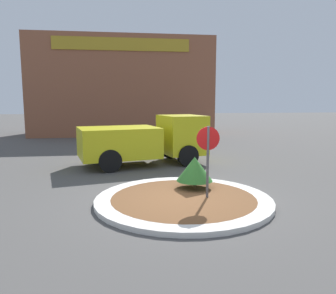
# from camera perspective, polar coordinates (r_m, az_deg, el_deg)

# --- Properties ---
(ground_plane) EXTENTS (120.00, 120.00, 0.00)m
(ground_plane) POSITION_cam_1_polar(r_m,az_deg,el_deg) (8.90, 2.69, -9.56)
(ground_plane) COLOR #514F4C
(traffic_island) EXTENTS (4.71, 4.71, 0.13)m
(traffic_island) POSITION_cam_1_polar(r_m,az_deg,el_deg) (8.88, 2.69, -9.16)
(traffic_island) COLOR silver
(traffic_island) RESTS_ON ground_plane
(stop_sign) EXTENTS (0.62, 0.07, 2.04)m
(stop_sign) POSITION_cam_1_polar(r_m,az_deg,el_deg) (8.66, 6.96, -0.64)
(stop_sign) COLOR #4C4C51
(stop_sign) RESTS_ON ground_plane
(island_shrub) EXTENTS (1.07, 1.07, 0.93)m
(island_shrub) POSITION_cam_1_polar(r_m,az_deg,el_deg) (9.69, 4.66, -3.81)
(island_shrub) COLOR brown
(island_shrub) RESTS_ON traffic_island
(utility_truck) EXTENTS (5.56, 3.29, 2.05)m
(utility_truck) POSITION_cam_1_polar(r_m,az_deg,el_deg) (13.81, -3.93, 1.29)
(utility_truck) COLOR gold
(utility_truck) RESTS_ON ground_plane
(storefront_building) EXTENTS (13.91, 6.07, 7.49)m
(storefront_building) POSITION_cam_1_polar(r_m,az_deg,el_deg) (27.40, -7.90, 10.24)
(storefront_building) COLOR #93563D
(storefront_building) RESTS_ON ground_plane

